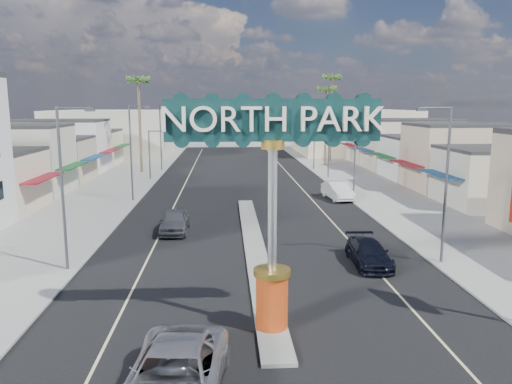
{
  "coord_description": "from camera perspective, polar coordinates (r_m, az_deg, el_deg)",
  "views": [
    {
      "loc": [
        -1.82,
        -17.0,
        9.11
      ],
      "look_at": [
        -0.06,
        11.41,
        4.08
      ],
      "focal_mm": 35.0,
      "sensor_mm": 36.0,
      "label": 1
    }
  ],
  "objects": [
    {
      "name": "car_parked_right",
      "position": [
        48.86,
        9.3,
        0.15
      ],
      "size": [
        2.4,
        5.3,
        1.69
      ],
      "primitive_type": "imported",
      "rotation": [
        0.0,
        0.0,
        0.12
      ],
      "color": "silver",
      "rests_on": "ground"
    },
    {
      "name": "suv_right",
      "position": [
        29.47,
        12.75,
        -6.8
      ],
      "size": [
        2.08,
        4.91,
        1.41
      ],
      "primitive_type": "imported",
      "rotation": [
        0.0,
        0.0,
        -0.02
      ],
      "color": "black",
      "rests_on": "ground"
    },
    {
      "name": "sidewalk_right",
      "position": [
        50.41,
        14.8,
        -0.65
      ],
      "size": [
        8.0,
        120.0,
        0.12
      ],
      "primitive_type": "cube",
      "color": "gray",
      "rests_on": "ground"
    },
    {
      "name": "streetlight_r_far",
      "position": [
        70.2,
        6.55,
        6.66
      ],
      "size": [
        2.03,
        0.22,
        9.0
      ],
      "color": "#47474C",
      "rests_on": "ground"
    },
    {
      "name": "streetlight_r_mid",
      "position": [
        48.74,
        11.07,
        5.08
      ],
      "size": [
        2.03,
        0.22,
        9.0
      ],
      "color": "#47474C",
      "rests_on": "ground"
    },
    {
      "name": "road",
      "position": [
        47.91,
        -1.31,
        -0.93
      ],
      "size": [
        20.0,
        120.0,
        0.01
      ],
      "primitive_type": "cube",
      "color": "black",
      "rests_on": "ground"
    },
    {
      "name": "gateway_sign",
      "position": [
        19.33,
        1.91,
        0.54
      ],
      "size": [
        8.2,
        1.5,
        9.15
      ],
      "color": "red",
      "rests_on": "median_island"
    },
    {
      "name": "traffic_signal_left",
      "position": [
        61.63,
        -10.45,
        5.36
      ],
      "size": [
        5.09,
        0.45,
        6.0
      ],
      "color": "#47474C",
      "rests_on": "ground"
    },
    {
      "name": "streetlight_r_near",
      "position": [
        29.93,
        20.67,
        1.61
      ],
      "size": [
        2.03,
        0.22,
        9.0
      ],
      "color": "#47474C",
      "rests_on": "ground"
    },
    {
      "name": "streetlight_l_near",
      "position": [
        28.63,
        -21.02,
        1.23
      ],
      "size": [
        2.03,
        0.22,
        9.0
      ],
      "color": "#47474C",
      "rests_on": "ground"
    },
    {
      "name": "sidewalk_left",
      "position": [
        49.39,
        -17.76,
        -1.02
      ],
      "size": [
        8.0,
        120.0,
        0.12
      ],
      "primitive_type": "cube",
      "color": "gray",
      "rests_on": "ground"
    },
    {
      "name": "streetlight_l_mid",
      "position": [
        47.95,
        -13.93,
        4.89
      ],
      "size": [
        2.03,
        0.22,
        9.0
      ],
      "color": "#47474C",
      "rests_on": "ground"
    },
    {
      "name": "palm_right_far",
      "position": [
        80.84,
        8.66,
        12.24
      ],
      "size": [
        2.6,
        2.6,
        14.1
      ],
      "color": "brown",
      "rests_on": "ground"
    },
    {
      "name": "streetlight_l_far",
      "position": [
        69.65,
        -10.72,
        6.53
      ],
      "size": [
        2.03,
        0.22,
        9.0
      ],
      "color": "#47474C",
      "rests_on": "ground"
    },
    {
      "name": "storefront_row_left",
      "position": [
        64.26,
        -23.78,
        3.72
      ],
      "size": [
        12.0,
        42.0,
        6.0
      ],
      "primitive_type": "cube",
      "color": "beige",
      "rests_on": "ground"
    },
    {
      "name": "backdrop_far_right",
      "position": [
        95.17,
        11.03,
        6.77
      ],
      "size": [
        20.0,
        20.0,
        8.0
      ],
      "primitive_type": "cube",
      "color": "beige",
      "rests_on": "ground"
    },
    {
      "name": "backdrop_far_left",
      "position": [
        94.33,
        -16.01,
        6.54
      ],
      "size": [
        20.0,
        20.0,
        8.0
      ],
      "primitive_type": "cube",
      "color": "#B7B29E",
      "rests_on": "ground"
    },
    {
      "name": "palm_left_far",
      "position": [
        67.97,
        -13.3,
        11.78
      ],
      "size": [
        2.6,
        2.6,
        13.1
      ],
      "color": "brown",
      "rests_on": "ground"
    },
    {
      "name": "median_island",
      "position": [
        32.34,
        -0.18,
        -6.19
      ],
      "size": [
        1.3,
        30.0,
        0.16
      ],
      "primitive_type": "cube",
      "color": "gray",
      "rests_on": "ground"
    },
    {
      "name": "car_parked_left",
      "position": [
        36.33,
        -9.28,
        -3.3
      ],
      "size": [
        2.0,
        4.84,
        1.64
      ],
      "primitive_type": "imported",
      "rotation": [
        0.0,
        0.0,
        -0.01
      ],
      "color": "#5D5D62",
      "rests_on": "ground"
    },
    {
      "name": "ground",
      "position": [
        47.91,
        -1.31,
        -0.94
      ],
      "size": [
        160.0,
        160.0,
        0.0
      ],
      "primitive_type": "plane",
      "color": "gray",
      "rests_on": "ground"
    },
    {
      "name": "traffic_signal_right",
      "position": [
        62.17,
        6.69,
        5.5
      ],
      "size": [
        5.09,
        0.45,
        6.0
      ],
      "color": "#47474C",
      "rests_on": "ground"
    },
    {
      "name": "suv_left",
      "position": [
        16.39,
        -9.34,
        -20.24
      ],
      "size": [
        3.5,
        6.64,
        1.78
      ],
      "primitive_type": "imported",
      "rotation": [
        0.0,
        0.0,
        -0.09
      ],
      "color": "#ACABB0",
      "rests_on": "ground"
    },
    {
      "name": "palm_right_mid",
      "position": [
        74.51,
        8.08,
        11.08
      ],
      "size": [
        2.6,
        2.6,
        12.1
      ],
      "color": "brown",
      "rests_on": "ground"
    },
    {
      "name": "storefront_row_right",
      "position": [
        65.61,
        19.7,
        4.1
      ],
      "size": [
        12.0,
        42.0,
        6.0
      ],
      "primitive_type": "cube",
      "color": "#B7B29E",
      "rests_on": "ground"
    }
  ]
}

